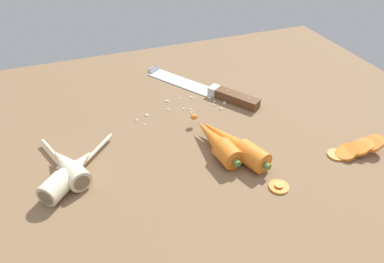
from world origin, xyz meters
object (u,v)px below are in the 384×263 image
object	(u,v)px
whole_carrot	(234,144)
parsnip_mid_left	(70,173)
chefs_knife	(195,85)
parsnip_front	(67,166)
carrot_slice_stack	(357,149)
carrot_slice_stray_near	(279,186)
whole_carrot_second	(217,142)

from	to	relation	value
whole_carrot	parsnip_mid_left	distance (cm)	30.68
chefs_knife	whole_carrot	distance (cm)	26.63
parsnip_front	carrot_slice_stack	size ratio (longest dim) A/B	1.49
chefs_knife	carrot_slice_stray_near	bearing A→B (deg)	-88.27
whole_carrot_second	chefs_knife	bearing A→B (deg)	78.70
chefs_knife	carrot_slice_stray_near	world-z (taller)	chefs_knife
whole_carrot	carrot_slice_stack	bearing A→B (deg)	-21.54
parsnip_front	whole_carrot	bearing A→B (deg)	-8.57
whole_carrot	carrot_slice_stack	world-z (taller)	whole_carrot
whole_carrot	parsnip_mid_left	world-z (taller)	whole_carrot
whole_carrot	parsnip_front	world-z (taller)	whole_carrot
whole_carrot_second	carrot_slice_stray_near	distance (cm)	14.69
carrot_slice_stack	parsnip_front	bearing A→B (deg)	165.79
whole_carrot	carrot_slice_stack	xyz separation A→B (cm)	(22.31, -8.81, -0.90)
parsnip_front	carrot_slice_stack	world-z (taller)	parsnip_front
parsnip_front	carrot_slice_stray_near	size ratio (longest dim) A/B	4.75
whole_carrot	carrot_slice_stray_near	size ratio (longest dim) A/B	5.80
whole_carrot	whole_carrot_second	size ratio (longest dim) A/B	1.15
whole_carrot	whole_carrot_second	distance (cm)	3.31
parsnip_mid_left	carrot_slice_stack	distance (cm)	54.12
parsnip_mid_left	whole_carrot_second	bearing A→B (deg)	-2.22
whole_carrot_second	carrot_slice_stray_near	bearing A→B (deg)	-65.16
whole_carrot_second	carrot_slice_stray_near	world-z (taller)	whole_carrot_second
whole_carrot	parsnip_front	size ratio (longest dim) A/B	1.22
parsnip_front	carrot_slice_stack	xyz separation A→B (cm)	(53.14, -13.45, -0.78)
parsnip_front	whole_carrot_second	bearing A→B (deg)	-6.18
chefs_knife	carrot_slice_stray_near	xyz separation A→B (cm)	(1.16, -38.13, -0.29)
whole_carrot_second	carrot_slice_stray_near	xyz separation A→B (cm)	(6.13, -13.24, -1.74)
parsnip_mid_left	carrot_slice_stray_near	world-z (taller)	parsnip_mid_left
parsnip_mid_left	carrot_slice_stack	bearing A→B (deg)	-12.27
chefs_knife	whole_carrot_second	size ratio (longest dim) A/B	1.73
parsnip_mid_left	whole_carrot	bearing A→B (deg)	-5.03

